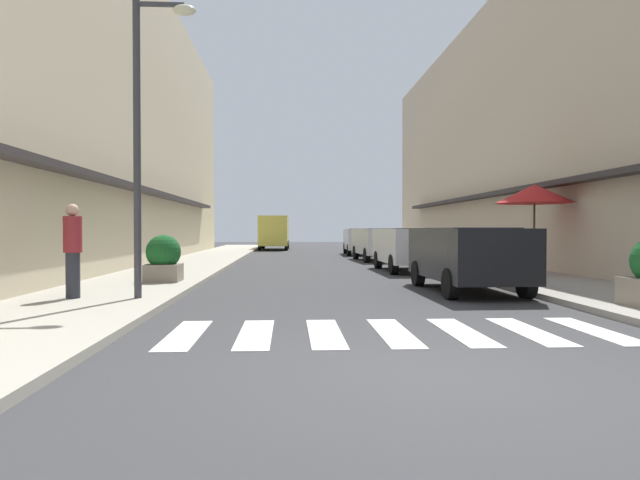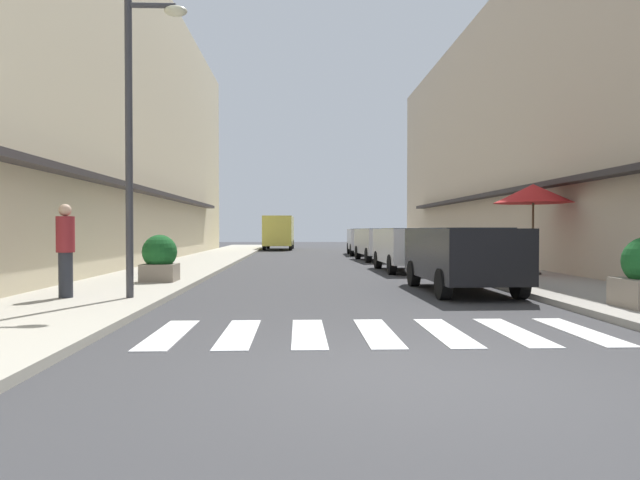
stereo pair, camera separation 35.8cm
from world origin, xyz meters
The scene contains 15 objects.
ground_plane centered at (0.00, 15.50, 0.00)m, with size 85.26×85.26×0.00m, color #38383A.
sidewalk_left centered at (-5.21, 15.50, 0.06)m, with size 3.07×54.25×0.12m, color #ADA899.
sidewalk_right centered at (5.21, 15.50, 0.06)m, with size 3.07×54.25×0.12m, color #9E998E.
building_row_left centered at (-9.24, 16.44, 5.87)m, with size 5.50×36.88×11.74m.
building_row_right centered at (9.24, 16.44, 5.43)m, with size 5.50×36.88×10.86m.
crosswalk centered at (0.00, 2.29, 0.01)m, with size 6.15×2.20×0.01m.
parked_car_near centered at (2.63, 7.22, 0.92)m, with size 1.86×4.17×1.47m.
parked_car_mid centered at (2.63, 13.54, 0.92)m, with size 1.88×4.14×1.47m.
parked_car_far centered at (2.63, 20.01, 0.92)m, with size 1.98×4.36×1.47m.
parked_car_distant centered at (2.63, 26.00, 0.92)m, with size 1.92×4.35×1.47m.
delivery_van centered at (-2.48, 34.39, 1.41)m, with size 2.09×5.44×2.37m.
street_lamp centered at (-4.15, 5.51, 3.60)m, with size 1.19×0.28×5.74m.
cafe_umbrella centered at (5.73, 10.67, 2.46)m, with size 2.24×2.24×2.63m.
planter_midblock centered at (-4.60, 8.95, 0.69)m, with size 0.87×0.87×1.18m.
pedestrian_walking_near centered at (-5.56, 5.55, 1.07)m, with size 0.34×0.34×1.80m.
Camera 1 is at (-1.44, -5.38, 1.43)m, focal length 31.54 mm.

